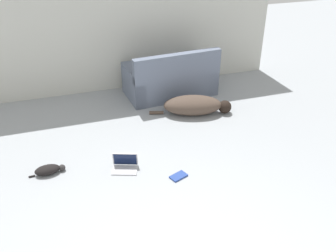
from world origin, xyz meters
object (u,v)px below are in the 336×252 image
object	(u,v)px
dog	(195,105)
laptop_open	(125,164)
cat	(49,170)
book_blue	(178,176)
couch	(171,80)

from	to	relation	value
dog	laptop_open	xyz separation A→B (m)	(-1.47, -1.16, -0.08)
cat	book_blue	bearing A→B (deg)	-23.87
dog	cat	bearing A→B (deg)	-143.43
dog	cat	world-z (taller)	dog
laptop_open	book_blue	bearing A→B (deg)	-13.64
cat	laptop_open	bearing A→B (deg)	-14.60
laptop_open	dog	bearing A→B (deg)	57.62
book_blue	dog	bearing A→B (deg)	62.04
cat	laptop_open	xyz separation A→B (m)	(1.00, -0.19, 0.01)
laptop_open	couch	bearing A→B (deg)	76.20
dog	book_blue	size ratio (longest dim) A/B	5.41
couch	cat	size ratio (longest dim) A/B	3.47
laptop_open	cat	bearing A→B (deg)	-171.77
laptop_open	book_blue	distance (m)	0.76
couch	cat	xyz separation A→B (m)	(-2.31, -1.82, -0.23)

